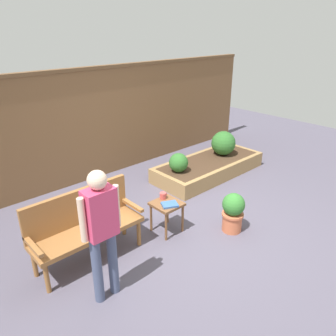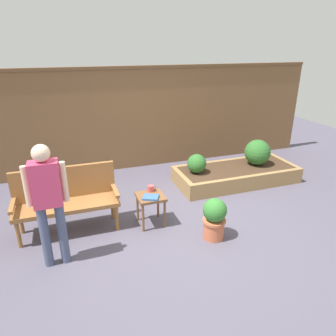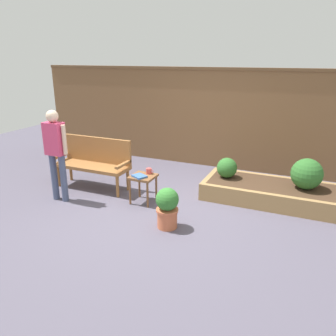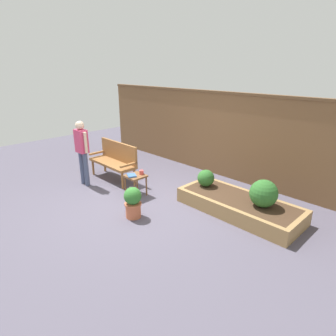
# 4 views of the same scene
# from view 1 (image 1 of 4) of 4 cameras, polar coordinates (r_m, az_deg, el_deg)

# --- Properties ---
(ground_plane) EXTENTS (14.00, 14.00, 0.00)m
(ground_plane) POSITION_cam_1_polar(r_m,az_deg,el_deg) (5.11, 3.92, -10.26)
(ground_plane) COLOR #514C5B
(fence_back) EXTENTS (8.40, 0.14, 2.16)m
(fence_back) POSITION_cam_1_polar(r_m,az_deg,el_deg) (6.55, -12.58, 7.49)
(fence_back) COLOR brown
(fence_back) RESTS_ON ground_plane
(garden_bench) EXTENTS (1.44, 0.48, 0.94)m
(garden_bench) POSITION_cam_1_polar(r_m,az_deg,el_deg) (4.37, -14.45, -8.92)
(garden_bench) COLOR #936033
(garden_bench) RESTS_ON ground_plane
(side_table) EXTENTS (0.40, 0.40, 0.48)m
(side_table) POSITION_cam_1_polar(r_m,az_deg,el_deg) (4.82, -0.21, -6.92)
(side_table) COLOR brown
(side_table) RESTS_ON ground_plane
(cup_on_table) EXTENTS (0.13, 0.10, 0.09)m
(cup_on_table) POSITION_cam_1_polar(r_m,az_deg,el_deg) (4.87, -0.86, -4.83)
(cup_on_table) COLOR #CC4C47
(cup_on_table) RESTS_ON side_table
(book_on_table) EXTENTS (0.28, 0.26, 0.03)m
(book_on_table) POSITION_cam_1_polar(r_m,az_deg,el_deg) (4.70, 0.30, -6.36)
(book_on_table) COLOR #38609E
(book_on_table) RESTS_ON side_table
(potted_boxwood) EXTENTS (0.33, 0.33, 0.61)m
(potted_boxwood) POSITION_cam_1_polar(r_m,az_deg,el_deg) (4.96, 11.22, -7.40)
(potted_boxwood) COLOR #C66642
(potted_boxwood) RESTS_ON ground_plane
(raised_planter_bed) EXTENTS (2.40, 1.00, 0.30)m
(raised_planter_bed) POSITION_cam_1_polar(r_m,az_deg,el_deg) (6.84, 7.06, 0.18)
(raised_planter_bed) COLOR #997547
(raised_planter_bed) RESTS_ON ground_plane
(shrub_near_bench) EXTENTS (0.36, 0.36, 0.36)m
(shrub_near_bench) POSITION_cam_1_polar(r_m,az_deg,el_deg) (6.14, 1.84, 0.94)
(shrub_near_bench) COLOR brown
(shrub_near_bench) RESTS_ON raised_planter_bed
(shrub_far_corner) EXTENTS (0.51, 0.51, 0.51)m
(shrub_far_corner) POSITION_cam_1_polar(r_m,az_deg,el_deg) (7.05, 9.60, 4.27)
(shrub_far_corner) COLOR brown
(shrub_far_corner) RESTS_ON raised_planter_bed
(person_by_bench) EXTENTS (0.47, 0.20, 1.56)m
(person_by_bench) POSITION_cam_1_polar(r_m,az_deg,el_deg) (3.51, -11.50, -9.84)
(person_by_bench) COLOR #475170
(person_by_bench) RESTS_ON ground_plane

